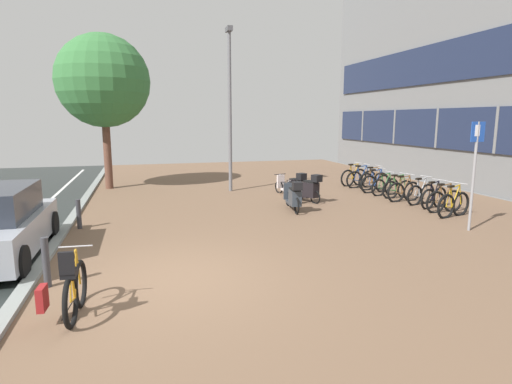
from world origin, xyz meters
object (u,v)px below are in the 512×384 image
at_px(bicycle_rack_04, 404,192).
at_px(lamp_post, 230,103).
at_px(street_tree, 103,81).
at_px(bicycle_rack_06, 385,187).
at_px(scooter_far, 308,189).
at_px(bicycle_rack_10, 354,177).
at_px(parking_sign, 475,165).
at_px(bicycle_rack_00, 453,205).
at_px(bicycle_rack_01, 444,201).
at_px(bicycle_rack_07, 376,184).
at_px(bicycle_foreground, 72,290).
at_px(bicycle_rack_05, 398,189).
at_px(bicycle_rack_03, 421,194).
at_px(scooter_near, 294,197).
at_px(bollard_far, 79,214).
at_px(bollard_near, 46,262).
at_px(bicycle_rack_09, 361,179).
at_px(bicycle_rack_08, 374,181).
at_px(scooter_mid, 293,185).
at_px(bicycle_rack_02, 434,198).

bearing_deg(bicycle_rack_04, lamp_post, 145.41).
bearing_deg(lamp_post, street_tree, 157.76).
relative_size(bicycle_rack_06, scooter_far, 0.80).
bearing_deg(bicycle_rack_10, parking_sign, -95.38).
height_order(bicycle_rack_00, street_tree, street_tree).
bearing_deg(bicycle_rack_01, bicycle_rack_07, 92.69).
height_order(bicycle_foreground, parking_sign, parking_sign).
bearing_deg(bicycle_rack_05, bicycle_rack_04, -105.50).
bearing_deg(bicycle_rack_07, bicycle_rack_03, -84.51).
bearing_deg(lamp_post, scooter_near, -74.69).
distance_m(bicycle_rack_07, bollard_far, 10.81).
bearing_deg(bicycle_rack_01, bollard_near, -163.48).
xyz_separation_m(bicycle_rack_04, scooter_near, (-4.26, -0.43, 0.11)).
bearing_deg(bicycle_rack_09, parking_sign, -96.14).
distance_m(bicycle_rack_01, bicycle_rack_07, 3.64).
bearing_deg(street_tree, bicycle_rack_01, -35.94).
xyz_separation_m(bicycle_rack_04, street_tree, (-10.12, 5.65, 3.97)).
relative_size(bicycle_rack_08, scooter_near, 0.77).
distance_m(bicycle_rack_03, bicycle_rack_09, 3.64).
xyz_separation_m(bicycle_foreground, scooter_mid, (6.45, 8.13, 0.03)).
height_order(scooter_mid, bollard_far, scooter_mid).
height_order(bicycle_rack_02, bicycle_rack_07, bicycle_rack_07).
xyz_separation_m(bicycle_rack_06, bollard_near, (-10.47, -6.18, 0.11)).
relative_size(scooter_far, bollard_far, 2.07).
relative_size(bicycle_foreground, street_tree, 0.23).
xyz_separation_m(bicycle_rack_03, scooter_near, (-4.50, 0.18, 0.11)).
relative_size(bicycle_rack_10, parking_sign, 0.50).
bearing_deg(bicycle_rack_04, bicycle_rack_02, -77.05).
bearing_deg(bicycle_rack_02, bicycle_foreground, -153.62).
distance_m(scooter_mid, parking_sign, 6.46).
distance_m(bicycle_rack_09, bollard_near, 13.20).
height_order(bicycle_rack_03, lamp_post, lamp_post).
height_order(bicycle_rack_02, scooter_near, scooter_near).
xyz_separation_m(lamp_post, bollard_far, (-5.05, -4.66, -3.07)).
distance_m(street_tree, bollard_far, 7.68).
height_order(parking_sign, street_tree, street_tree).
distance_m(scooter_far, street_tree, 9.24).
distance_m(bicycle_foreground, bicycle_rack_03, 11.56).
bearing_deg(scooter_mid, scooter_far, -83.05).
xyz_separation_m(bicycle_rack_03, street_tree, (-10.36, 6.26, 3.97)).
xyz_separation_m(bicycle_rack_01, street_tree, (-10.30, 7.47, 3.98)).
height_order(bicycle_rack_08, bollard_near, bicycle_rack_08).
xyz_separation_m(bicycle_rack_01, bicycle_rack_05, (-0.01, 2.42, -0.01)).
distance_m(bicycle_rack_00, parking_sign, 2.06).
relative_size(bicycle_foreground, scooter_near, 0.77).
relative_size(parking_sign, street_tree, 0.45).
distance_m(bicycle_rack_00, bicycle_rack_06, 3.63).
bearing_deg(bollard_near, bicycle_rack_08, 34.63).
xyz_separation_m(bicycle_rack_10, scooter_near, (-4.28, -4.06, 0.10)).
bearing_deg(bicycle_rack_01, bicycle_rack_05, 90.31).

